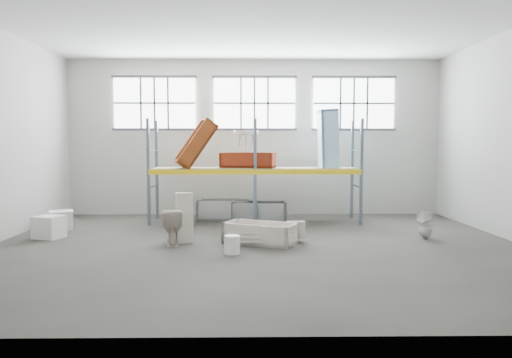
{
  "coord_description": "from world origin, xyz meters",
  "views": [
    {
      "loc": [
        -0.17,
        -10.39,
        2.23
      ],
      "look_at": [
        0.0,
        1.5,
        1.4
      ],
      "focal_mm": 33.22,
      "sensor_mm": 36.0,
      "label": 1
    }
  ],
  "objects_px": {
    "bathtub_beige": "(260,233)",
    "toilet_beige": "(172,227)",
    "cistern_tall": "(184,218)",
    "steel_tub_right": "(260,212)",
    "rust_tub_flat": "(248,160)",
    "carton_near": "(49,227)",
    "steel_tub_left": "(225,209)",
    "blue_tub_upright": "(328,140)",
    "toilet_white": "(426,225)",
    "bucket": "(232,245)"
  },
  "relations": [
    {
      "from": "bathtub_beige",
      "to": "toilet_beige",
      "type": "relative_size",
      "value": 1.98
    },
    {
      "from": "cistern_tall",
      "to": "steel_tub_right",
      "type": "height_order",
      "value": "cistern_tall"
    },
    {
      "from": "rust_tub_flat",
      "to": "carton_near",
      "type": "bearing_deg",
      "value": -153.63
    },
    {
      "from": "steel_tub_left",
      "to": "carton_near",
      "type": "xyz_separation_m",
      "value": [
        -4.12,
        -2.9,
        -0.03
      ]
    },
    {
      "from": "bathtub_beige",
      "to": "blue_tub_upright",
      "type": "relative_size",
      "value": 0.91
    },
    {
      "from": "toilet_white",
      "to": "blue_tub_upright",
      "type": "relative_size",
      "value": 0.39
    },
    {
      "from": "bathtub_beige",
      "to": "blue_tub_upright",
      "type": "bearing_deg",
      "value": 81.03
    },
    {
      "from": "rust_tub_flat",
      "to": "carton_near",
      "type": "relative_size",
      "value": 2.45
    },
    {
      "from": "steel_tub_left",
      "to": "rust_tub_flat",
      "type": "distance_m",
      "value": 1.75
    },
    {
      "from": "bucket",
      "to": "bathtub_beige",
      "type": "bearing_deg",
      "value": 59.69
    },
    {
      "from": "toilet_white",
      "to": "carton_near",
      "type": "xyz_separation_m",
      "value": [
        -9.12,
        0.2,
        -0.07
      ]
    },
    {
      "from": "toilet_white",
      "to": "bucket",
      "type": "xyz_separation_m",
      "value": [
        -4.62,
        -1.55,
        -0.15
      ]
    },
    {
      "from": "toilet_beige",
      "to": "steel_tub_right",
      "type": "height_order",
      "value": "toilet_beige"
    },
    {
      "from": "cistern_tall",
      "to": "toilet_white",
      "type": "xyz_separation_m",
      "value": [
        5.75,
        0.39,
        -0.24
      ]
    },
    {
      "from": "steel_tub_left",
      "to": "blue_tub_upright",
      "type": "bearing_deg",
      "value": -8.84
    },
    {
      "from": "steel_tub_left",
      "to": "steel_tub_right",
      "type": "distance_m",
      "value": 1.14
    },
    {
      "from": "bathtub_beige",
      "to": "toilet_beige",
      "type": "distance_m",
      "value": 2.01
    },
    {
      "from": "bucket",
      "to": "blue_tub_upright",
      "type": "bearing_deg",
      "value": 57.41
    },
    {
      "from": "steel_tub_left",
      "to": "toilet_white",
      "type": "bearing_deg",
      "value": -31.8
    },
    {
      "from": "bathtub_beige",
      "to": "rust_tub_flat",
      "type": "height_order",
      "value": "rust_tub_flat"
    },
    {
      "from": "toilet_beige",
      "to": "rust_tub_flat",
      "type": "relative_size",
      "value": 0.53
    },
    {
      "from": "steel_tub_right",
      "to": "bucket",
      "type": "distance_m",
      "value": 4.26
    },
    {
      "from": "steel_tub_right",
      "to": "bucket",
      "type": "height_order",
      "value": "steel_tub_right"
    },
    {
      "from": "toilet_beige",
      "to": "steel_tub_right",
      "type": "xyz_separation_m",
      "value": [
        2.06,
        3.23,
        -0.12
      ]
    },
    {
      "from": "carton_near",
      "to": "cistern_tall",
      "type": "bearing_deg",
      "value": -10.04
    },
    {
      "from": "rust_tub_flat",
      "to": "steel_tub_right",
      "type": "bearing_deg",
      "value": 9.46
    },
    {
      "from": "steel_tub_right",
      "to": "cistern_tall",
      "type": "bearing_deg",
      "value": -120.64
    },
    {
      "from": "toilet_white",
      "to": "blue_tub_upright",
      "type": "bearing_deg",
      "value": -165.28
    },
    {
      "from": "rust_tub_flat",
      "to": "carton_near",
      "type": "height_order",
      "value": "rust_tub_flat"
    },
    {
      "from": "carton_near",
      "to": "bucket",
      "type": "bearing_deg",
      "value": -21.3
    },
    {
      "from": "carton_near",
      "to": "toilet_beige",
      "type": "bearing_deg",
      "value": -14.07
    },
    {
      "from": "steel_tub_left",
      "to": "cistern_tall",
      "type": "bearing_deg",
      "value": -102.23
    },
    {
      "from": "toilet_beige",
      "to": "toilet_white",
      "type": "relative_size",
      "value": 1.19
    },
    {
      "from": "toilet_white",
      "to": "steel_tub_left",
      "type": "distance_m",
      "value": 5.88
    },
    {
      "from": "cistern_tall",
      "to": "blue_tub_upright",
      "type": "xyz_separation_m",
      "value": [
        3.81,
        3.02,
        1.82
      ]
    },
    {
      "from": "steel_tub_left",
      "to": "bucket",
      "type": "distance_m",
      "value": 4.67
    },
    {
      "from": "cistern_tall",
      "to": "steel_tub_left",
      "type": "distance_m",
      "value": 3.58
    },
    {
      "from": "bathtub_beige",
      "to": "carton_near",
      "type": "relative_size",
      "value": 2.55
    },
    {
      "from": "toilet_beige",
      "to": "bathtub_beige",
      "type": "bearing_deg",
      "value": 171.75
    },
    {
      "from": "cistern_tall",
      "to": "bucket",
      "type": "relative_size",
      "value": 3.03
    },
    {
      "from": "cistern_tall",
      "to": "steel_tub_right",
      "type": "distance_m",
      "value": 3.55
    },
    {
      "from": "steel_tub_right",
      "to": "carton_near",
      "type": "bearing_deg",
      "value": -154.64
    },
    {
      "from": "cistern_tall",
      "to": "toilet_white",
      "type": "distance_m",
      "value": 5.77
    },
    {
      "from": "cistern_tall",
      "to": "carton_near",
      "type": "distance_m",
      "value": 3.43
    },
    {
      "from": "bathtub_beige",
      "to": "carton_near",
      "type": "xyz_separation_m",
      "value": [
        -5.11,
        0.71,
        0.03
      ]
    },
    {
      "from": "toilet_white",
      "to": "bucket",
      "type": "distance_m",
      "value": 4.87
    },
    {
      "from": "cistern_tall",
      "to": "steel_tub_left",
      "type": "relative_size",
      "value": 0.71
    },
    {
      "from": "toilet_beige",
      "to": "steel_tub_right",
      "type": "relative_size",
      "value": 0.51
    },
    {
      "from": "steel_tub_left",
      "to": "rust_tub_flat",
      "type": "height_order",
      "value": "rust_tub_flat"
    },
    {
      "from": "toilet_white",
      "to": "carton_near",
      "type": "height_order",
      "value": "toilet_white"
    }
  ]
}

